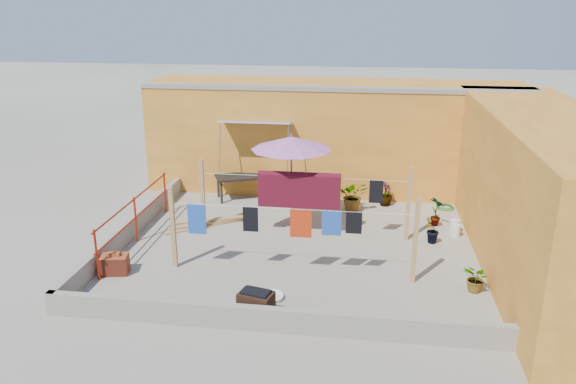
% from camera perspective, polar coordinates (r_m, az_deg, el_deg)
% --- Properties ---
extents(ground, '(80.00, 80.00, 0.00)m').
position_cam_1_polar(ground, '(13.12, 1.10, -5.58)').
color(ground, '#9E998E').
rests_on(ground, ground).
extents(wall_back, '(11.00, 3.27, 3.21)m').
position_cam_1_polar(wall_back, '(17.03, 4.74, 5.74)').
color(wall_back, orange).
rests_on(wall_back, ground).
extents(wall_right, '(2.40, 9.00, 3.20)m').
position_cam_1_polar(wall_right, '(13.03, 24.48, 0.05)').
color(wall_right, orange).
rests_on(wall_right, ground).
extents(parapet_front, '(8.30, 0.16, 0.44)m').
position_cam_1_polar(parapet_front, '(9.88, -1.48, -12.83)').
color(parapet_front, gray).
rests_on(parapet_front, ground).
extents(parapet_left, '(0.16, 7.30, 0.44)m').
position_cam_1_polar(parapet_left, '(14.08, -15.64, -3.61)').
color(parapet_left, gray).
rests_on(parapet_left, ground).
extents(red_railing, '(0.05, 4.20, 1.10)m').
position_cam_1_polar(red_railing, '(13.64, -15.26, -2.04)').
color(red_railing, '#A72410').
rests_on(red_railing, ground).
extents(clothesline_rig, '(5.09, 2.35, 1.80)m').
position_cam_1_polar(clothesline_rig, '(13.24, 1.07, -0.34)').
color(clothesline_rig, tan).
rests_on(clothesline_rig, ground).
extents(patio_umbrella, '(2.35, 2.35, 2.39)m').
position_cam_1_polar(patio_umbrella, '(13.67, 0.35, 4.95)').
color(patio_umbrella, gray).
rests_on(patio_umbrella, ground).
extents(outdoor_table, '(1.64, 1.26, 0.69)m').
position_cam_1_polar(outdoor_table, '(16.20, -4.72, 1.46)').
color(outdoor_table, black).
rests_on(outdoor_table, ground).
extents(brick_stack, '(0.61, 0.50, 0.47)m').
position_cam_1_polar(brick_stack, '(12.36, -17.19, -7.02)').
color(brick_stack, '#983723').
rests_on(brick_stack, ground).
extents(lumber_pile, '(2.06, 1.44, 0.14)m').
position_cam_1_polar(lumber_pile, '(14.47, -7.89, -3.10)').
color(lumber_pile, tan).
rests_on(lumber_pile, ground).
extents(brazier, '(0.68, 0.53, 0.54)m').
position_cam_1_polar(brazier, '(10.24, -3.26, -11.36)').
color(brazier, black).
rests_on(brazier, ground).
extents(white_basin, '(0.48, 0.48, 0.08)m').
position_cam_1_polar(white_basin, '(10.94, -1.70, -10.54)').
color(white_basin, silver).
rests_on(white_basin, ground).
extents(water_jug_a, '(0.22, 0.22, 0.34)m').
position_cam_1_polar(water_jug_a, '(14.23, 16.68, -3.77)').
color(water_jug_a, silver).
rests_on(water_jug_a, ground).
extents(water_jug_b, '(0.25, 0.25, 0.39)m').
position_cam_1_polar(water_jug_b, '(14.44, 16.56, -3.34)').
color(water_jug_b, silver).
rests_on(water_jug_b, ground).
extents(green_hose, '(0.50, 0.50, 0.07)m').
position_cam_1_polar(green_hose, '(16.13, 15.68, -1.48)').
color(green_hose, '#19741A').
rests_on(green_hose, ground).
extents(plant_back_a, '(0.80, 0.71, 0.84)m').
position_cam_1_polar(plant_back_a, '(15.36, 6.67, -0.36)').
color(plant_back_a, '#1A5D1D').
rests_on(plant_back_a, ground).
extents(plant_back_b, '(0.45, 0.45, 0.68)m').
position_cam_1_polar(plant_back_b, '(15.89, 9.88, -0.17)').
color(plant_back_b, '#1A5D1D').
rests_on(plant_back_b, ground).
extents(plant_right_a, '(0.48, 0.50, 0.79)m').
position_cam_1_polar(plant_right_a, '(14.68, 14.83, -1.89)').
color(plant_right_a, '#1A5D1D').
rests_on(plant_right_a, ground).
extents(plant_right_b, '(0.46, 0.46, 0.65)m').
position_cam_1_polar(plant_right_b, '(13.61, 14.39, -3.79)').
color(plant_right_b, '#1A5D1D').
rests_on(plant_right_b, ground).
extents(plant_right_c, '(0.65, 0.66, 0.56)m').
position_cam_1_polar(plant_right_c, '(11.65, 18.63, -8.37)').
color(plant_right_c, '#1A5D1D').
rests_on(plant_right_c, ground).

